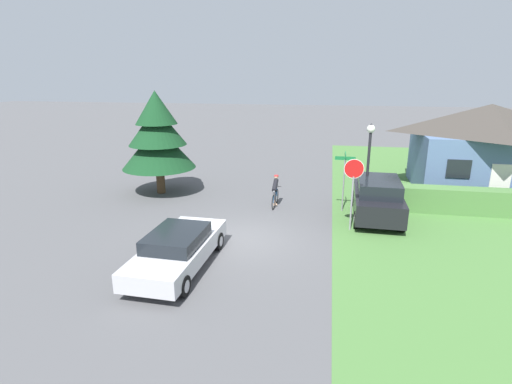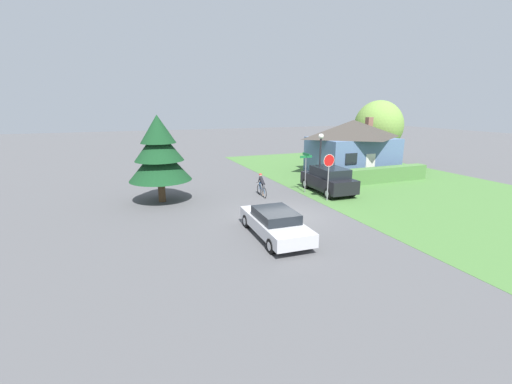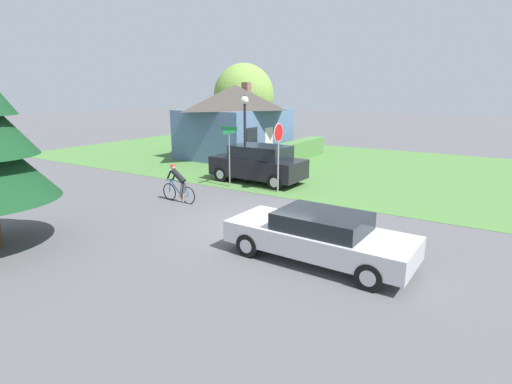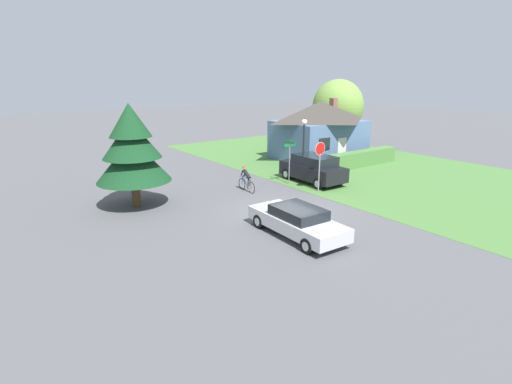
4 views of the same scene
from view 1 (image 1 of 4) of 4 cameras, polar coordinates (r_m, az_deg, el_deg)
ground_plane at (r=15.32m, az=-1.96°, el=-6.88°), size 140.00×140.00×0.00m
cottage_house at (r=24.45m, az=29.96°, el=5.62°), size 7.41×5.62×4.79m
hedge_row at (r=20.71m, az=30.87°, el=-1.29°), size 9.33×0.90×1.16m
sedan_left_lane at (r=13.23m, az=-11.07°, el=-7.97°), size 2.00×4.84×1.29m
cyclist at (r=18.98m, az=2.76°, el=0.08°), size 0.44×1.72×1.50m
parked_suv_right at (r=18.14m, az=16.96°, el=-0.84°), size 2.10×4.49×1.77m
stop_sign at (r=16.05m, az=13.72°, el=1.68°), size 0.77×0.07×2.94m
street_lamp at (r=18.07m, az=15.84°, el=5.42°), size 0.35×0.35×4.08m
street_name_sign at (r=18.38m, az=12.51°, el=2.90°), size 0.90×0.90×2.72m
conifer_tall_near at (r=21.23m, az=-13.90°, el=7.83°), size 3.76×3.76×5.31m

